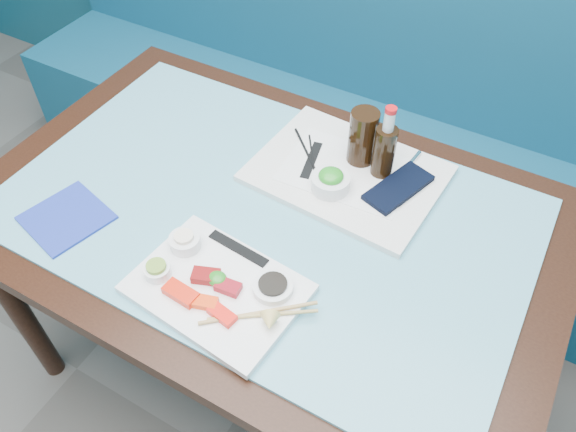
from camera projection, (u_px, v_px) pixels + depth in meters
The scene contains 34 objects.
booth_bench at pixel (383, 136), 2.10m from camera, with size 3.00×0.56×1.17m.
dining_table at pixel (265, 235), 1.40m from camera, with size 1.40×0.90×0.75m.
glass_top at pixel (264, 211), 1.33m from camera, with size 1.22×0.76×0.01m, color #5BA2B6.
sashimi_plate at pixel (217, 289), 1.17m from camera, with size 0.35×0.25×0.02m, color white.
salmon_left at pixel (181, 293), 1.14m from camera, with size 0.07×0.04×0.02m, color red.
salmon_mid at pixel (203, 302), 1.12m from camera, with size 0.06×0.03×0.01m, color #FF380A.
salmon_right at pixel (222, 314), 1.10m from camera, with size 0.06×0.03×0.01m, color #FF150A.
tuna_left at pixel (206, 276), 1.16m from camera, with size 0.06×0.04×0.02m, color maroon.
tuna_right at pixel (228, 287), 1.15m from camera, with size 0.05×0.03×0.02m, color maroon.
seaweed_garnish at pixel (217, 279), 1.16m from camera, with size 0.04×0.04×0.02m, color #23801D.
ramekin_wasabi at pixel (157, 271), 1.17m from camera, with size 0.06×0.06×0.02m, color white.
wasabi_fill at pixel (156, 266), 1.16m from camera, with size 0.04×0.04×0.01m, color olive.
ramekin_ginger at pixel (185, 242), 1.22m from camera, with size 0.07×0.07×0.03m, color white.
ginger_fill at pixel (184, 236), 1.21m from camera, with size 0.04×0.04×0.01m, color #F9E7CC.
soy_dish at pixel (273, 287), 1.15m from camera, with size 0.08×0.08×0.02m, color white.
soy_fill at pixel (273, 284), 1.14m from camera, with size 0.06×0.06×0.01m, color black.
lemon_wedge at pixel (270, 322), 1.08m from camera, with size 0.04×0.04×0.03m, color #EDCF70.
chopstick_sleeve at pixel (238, 248), 1.22m from camera, with size 0.15×0.02×0.00m, color black.
wooden_chopstick_a at pixel (259, 313), 1.11m from camera, with size 0.01×0.01×0.24m, color tan.
wooden_chopstick_b at pixel (263, 315), 1.11m from camera, with size 0.01×0.01×0.22m, color tan.
serving_tray at pixel (347, 173), 1.40m from camera, with size 0.45×0.34×0.02m, color silver.
paper_placemat at pixel (347, 171), 1.39m from camera, with size 0.31×0.22×0.00m, color white.
seaweed_bowl at pixel (330, 183), 1.34m from camera, with size 0.09×0.09×0.04m, color silver.
seaweed_salad at pixel (331, 176), 1.32m from camera, with size 0.06×0.06×0.03m, color #238C20.
cola_glass at pixel (363, 137), 1.37m from camera, with size 0.07×0.07×0.15m, color black.
navy_pouch at pixel (398, 188), 1.34m from camera, with size 0.08×0.18×0.01m, color black.
fork at pixel (412, 162), 1.41m from camera, with size 0.01×0.01×0.09m, color silver.
black_chopstick_a at pixel (310, 159), 1.42m from camera, with size 0.01×0.01×0.25m, color black.
black_chopstick_b at pixel (313, 160), 1.41m from camera, with size 0.01×0.01×0.20m, color black.
tray_sleeve at pixel (311, 160), 1.42m from camera, with size 0.02×0.14×0.00m, color black.
cola_bottle_body at pixel (384, 155), 1.35m from camera, with size 0.05×0.05×0.15m, color black.
cola_bottle_neck at pixel (389, 121), 1.27m from camera, with size 0.03×0.03×0.05m, color silver.
cola_bottle_cap at pixel (391, 110), 1.25m from camera, with size 0.03×0.03×0.01m, color red.
blue_napkin at pixel (67, 218), 1.31m from camera, with size 0.17×0.17×0.01m, color navy.
Camera 1 is at (0.49, 0.69, 1.73)m, focal length 35.00 mm.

